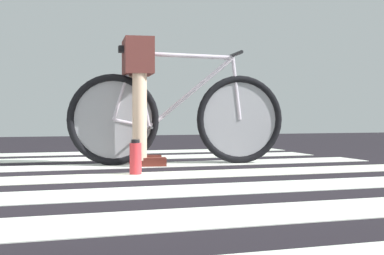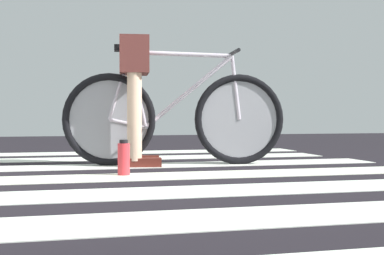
# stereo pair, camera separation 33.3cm
# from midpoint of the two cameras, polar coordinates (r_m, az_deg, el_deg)

# --- Properties ---
(ground) EXTENTS (18.00, 14.00, 0.02)m
(ground) POSITION_cam_midpoint_polar(r_m,az_deg,el_deg) (3.55, -13.75, -5.32)
(ground) COLOR black
(crosswalk_markings) EXTENTS (5.43, 5.02, 0.00)m
(crosswalk_markings) POSITION_cam_midpoint_polar(r_m,az_deg,el_deg) (3.59, -13.01, -5.05)
(crosswalk_markings) COLOR silver
(crosswalk_markings) RESTS_ON ground
(bicycle_1_of_2) EXTENTS (1.73, 0.52, 0.93)m
(bicycle_1_of_2) POSITION_cam_midpoint_polar(r_m,az_deg,el_deg) (4.46, 0.32, 1.17)
(bicycle_1_of_2) COLOR black
(bicycle_1_of_2) RESTS_ON ground
(cyclist_1_of_2) EXTENTS (0.36, 0.43, 0.99)m
(cyclist_1_of_2) POSITION_cam_midpoint_polar(r_m,az_deg,el_deg) (4.44, -3.66, 4.46)
(cyclist_1_of_2) COLOR beige
(cyclist_1_of_2) RESTS_ON ground
(water_bottle) EXTENTS (0.08, 0.08, 0.23)m
(water_bottle) POSITION_cam_midpoint_polar(r_m,az_deg,el_deg) (3.74, -4.35, -3.08)
(water_bottle) COLOR red
(water_bottle) RESTS_ON ground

